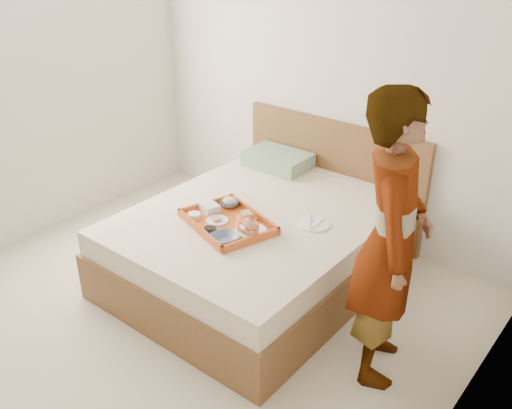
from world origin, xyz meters
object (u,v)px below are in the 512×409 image
at_px(person, 391,241).
at_px(bed, 259,245).
at_px(dinner_plate, 314,224).
at_px(tray, 227,222).

bearing_deg(person, bed, 51.23).
xyz_separation_m(bed, person, (1.13, -0.29, 0.58)).
relative_size(bed, person, 1.18).
bearing_deg(dinner_plate, bed, -166.76).
bearing_deg(dinner_plate, person, -27.83).
height_order(bed, dinner_plate, dinner_plate).
distance_m(dinner_plate, person, 0.88).
bearing_deg(tray, bed, 97.13).
relative_size(bed, dinner_plate, 9.12).
distance_m(bed, dinner_plate, 0.49).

